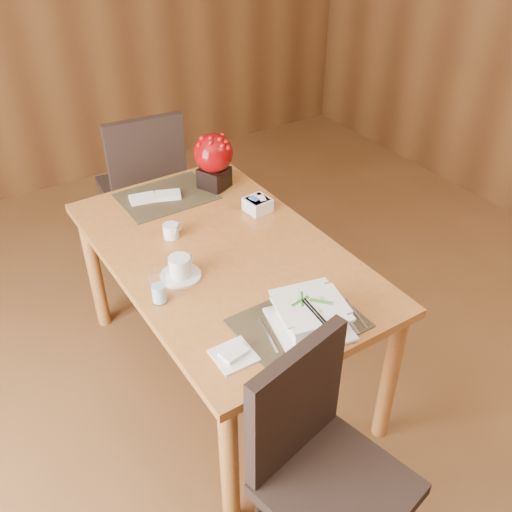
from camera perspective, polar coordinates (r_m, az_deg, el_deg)
ground at (r=2.64m, az=4.23°, el=-19.43°), size 6.00×6.00×0.00m
dining_table at (r=2.51m, az=-3.26°, el=-1.25°), size 0.90×1.50×0.75m
placemat_near at (r=2.10m, az=4.31°, el=-6.71°), size 0.45×0.33×0.01m
placemat_far at (r=2.87m, az=-8.90°, el=5.93°), size 0.45×0.33×0.01m
soup_setting at (r=2.06m, az=5.43°, el=-5.96°), size 0.32×0.32×0.11m
coffee_cup at (r=2.30m, az=-7.61°, el=-1.26°), size 0.17×0.17×0.09m
water_glass at (r=2.17m, az=-9.73°, el=-3.05°), size 0.07×0.07×0.14m
creamer_jug at (r=2.55m, az=-8.51°, el=2.51°), size 0.10×0.10×0.06m
sugar_caddy at (r=2.71m, az=0.17°, el=5.15°), size 0.12×0.12×0.07m
berry_decor at (r=2.86m, az=-4.28°, el=9.74°), size 0.20×0.20×0.29m
napkins_far at (r=2.85m, az=-9.86°, el=5.88°), size 0.26×0.16×0.02m
bread_plate at (r=1.97m, az=-2.23°, el=-9.92°), size 0.14×0.14×0.01m
near_chair at (r=2.00m, az=6.37°, el=-19.35°), size 0.52×0.52×0.94m
far_chair at (r=3.45m, az=-11.10°, el=7.36°), size 0.51×0.51×0.99m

